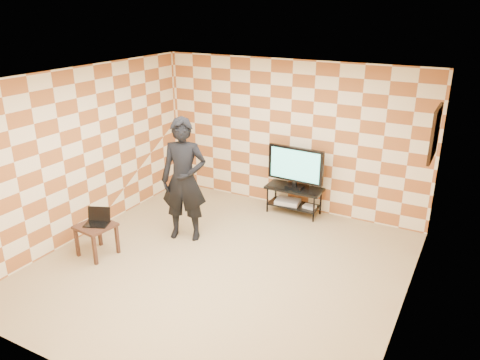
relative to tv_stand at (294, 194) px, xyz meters
name	(u,v)px	position (x,y,z in m)	size (l,w,h in m)	color
floor	(220,267)	(-0.23, -2.23, -0.37)	(5.00, 5.00, 0.00)	tan
wall_back	(290,136)	(-0.23, 0.27, 0.98)	(5.00, 0.02, 2.70)	#FAEBC1
wall_front	(79,267)	(-0.23, -4.73, 0.98)	(5.00, 0.02, 2.70)	#FAEBC1
wall_left	(84,153)	(-2.73, -2.23, 0.98)	(0.02, 5.00, 2.70)	#FAEBC1
wall_right	(412,218)	(2.27, -2.23, 0.98)	(0.02, 5.00, 2.70)	#FAEBC1
ceiling	(217,79)	(-0.23, -2.23, 2.33)	(5.00, 5.00, 0.02)	white
wall_art	(435,133)	(2.24, -0.68, 1.58)	(0.04, 0.72, 0.72)	black
tv_stand	(294,194)	(0.00, 0.00, 0.00)	(1.01, 0.45, 0.50)	black
tv	(295,166)	(0.00, 0.00, 0.55)	(1.03, 0.21, 0.75)	black
dvd_player	(288,201)	(-0.11, -0.02, -0.16)	(0.43, 0.31, 0.07)	#BBBBBE
game_console	(310,207)	(0.31, -0.02, -0.17)	(0.22, 0.16, 0.05)	silver
side_table	(96,230)	(-2.05, -2.80, 0.05)	(0.56, 0.56, 0.50)	#331F14
laptop	(98,220)	(-2.05, -2.74, 0.19)	(0.42, 0.38, 0.23)	black
person	(184,180)	(-1.20, -1.68, 0.63)	(0.72, 0.48, 1.98)	black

